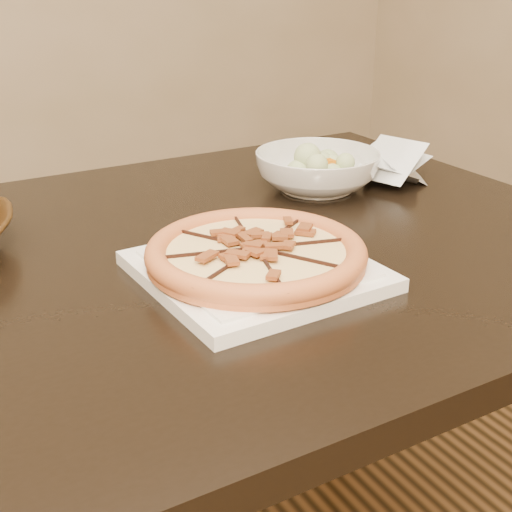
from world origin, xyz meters
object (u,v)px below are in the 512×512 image
object	(u,v)px
salad_bowl	(317,171)
dining_table	(142,324)
pizza	(256,253)
plate	(256,270)

from	to	relation	value
salad_bowl	dining_table	bearing A→B (deg)	-159.76
salad_bowl	pizza	bearing A→B (deg)	-135.19
pizza	dining_table	bearing A→B (deg)	131.69
plate	pizza	distance (m)	0.02
pizza	plate	bearing A→B (deg)	-173.88
dining_table	salad_bowl	world-z (taller)	salad_bowl
dining_table	pizza	bearing A→B (deg)	-48.31
plate	salad_bowl	distance (m)	0.38
dining_table	pizza	world-z (taller)	pizza
plate	salad_bowl	bearing A→B (deg)	44.81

